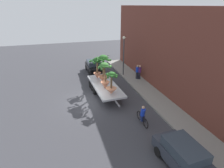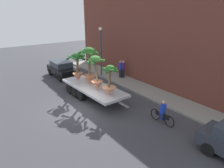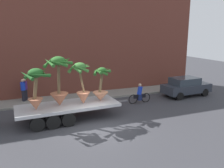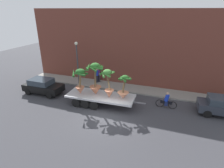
% 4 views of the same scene
% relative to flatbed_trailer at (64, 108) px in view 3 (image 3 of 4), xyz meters
% --- Properties ---
extents(ground_plane, '(60.00, 60.00, 0.00)m').
position_rel_flatbed_trailer_xyz_m(ground_plane, '(1.43, -1.73, -0.77)').
color(ground_plane, '#38383D').
extents(sidewalk, '(24.00, 2.20, 0.15)m').
position_rel_flatbed_trailer_xyz_m(sidewalk, '(1.43, 4.37, -0.69)').
color(sidewalk, gray).
rests_on(sidewalk, ground).
extents(building_facade, '(24.00, 1.20, 8.30)m').
position_rel_flatbed_trailer_xyz_m(building_facade, '(1.43, 6.07, 3.38)').
color(building_facade, brown).
rests_on(building_facade, ground).
extents(flatbed_trailer, '(7.19, 2.50, 0.98)m').
position_rel_flatbed_trailer_xyz_m(flatbed_trailer, '(0.00, 0.00, 0.00)').
color(flatbed_trailer, '#B7BABF').
rests_on(flatbed_trailer, ground).
extents(potted_palm_rear, '(1.73, 1.72, 2.96)m').
position_rel_flatbed_trailer_xyz_m(potted_palm_rear, '(-0.22, 0.02, 1.59)').
color(potted_palm_rear, '#B26647').
rests_on(potted_palm_rear, flatbed_trailer).
extents(potted_palm_middle, '(1.22, 1.22, 2.15)m').
position_rel_flatbed_trailer_xyz_m(potted_palm_middle, '(2.41, 0.05, 1.11)').
color(potted_palm_middle, tan).
rests_on(potted_palm_middle, flatbed_trailer).
extents(potted_palm_front, '(1.50, 1.43, 2.57)m').
position_rel_flatbed_trailer_xyz_m(potted_palm_front, '(1.10, -0.18, 1.51)').
color(potted_palm_front, '#C17251').
rests_on(potted_palm_front, flatbed_trailer).
extents(potted_palm_extra, '(1.64, 1.62, 2.39)m').
position_rel_flatbed_trailer_xyz_m(potted_palm_extra, '(-1.56, -0.32, 1.55)').
color(potted_palm_extra, '#C17251').
rests_on(potted_palm_extra, flatbed_trailer).
extents(cyclist, '(1.84, 0.34, 1.54)m').
position_rel_flatbed_trailer_xyz_m(cyclist, '(5.98, 1.44, -0.10)').
color(cyclist, black).
rests_on(cyclist, ground).
extents(parked_car, '(4.17, 1.95, 1.58)m').
position_rel_flatbed_trailer_xyz_m(parked_car, '(10.51, 1.75, 0.06)').
color(parked_car, '#2D333D').
rests_on(parked_car, ground).
extents(pedestrian_near_gate, '(0.36, 0.36, 1.71)m').
position_rel_flatbed_trailer_xyz_m(pedestrian_near_gate, '(-2.05, 4.92, 0.28)').
color(pedestrian_near_gate, black).
rests_on(pedestrian_near_gate, sidewalk).
extents(pedestrian_far_left, '(0.36, 0.36, 1.71)m').
position_rel_flatbed_trailer_xyz_m(pedestrian_far_left, '(-2.19, 4.67, 0.28)').
color(pedestrian_far_left, black).
rests_on(pedestrian_far_left, sidewalk).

